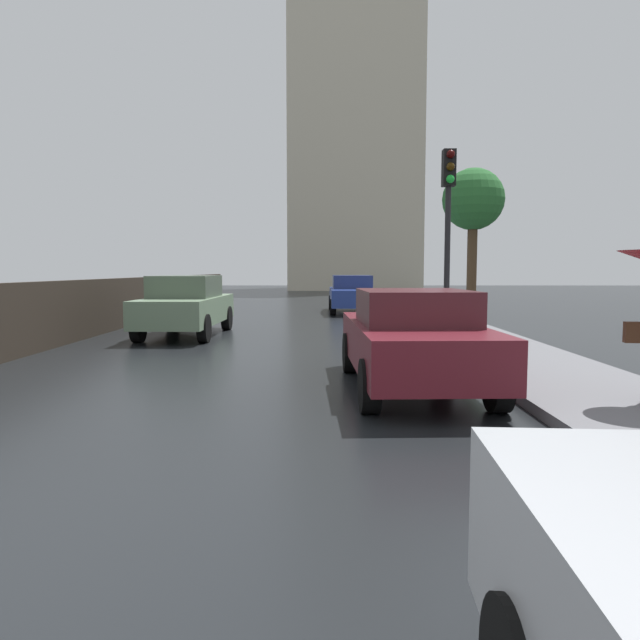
# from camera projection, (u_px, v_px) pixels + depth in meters

# --- Properties ---
(ground) EXTENTS (120.00, 120.00, 0.00)m
(ground) POSITION_uv_depth(u_px,v_px,m) (19.00, 597.00, 3.01)
(ground) COLOR black
(car_green_near_kerb) EXTENTS (1.81, 4.43, 1.53)m
(car_green_near_kerb) POSITION_uv_depth(u_px,v_px,m) (186.00, 305.00, 14.90)
(car_green_near_kerb) COLOR slate
(car_green_near_kerb) RESTS_ON ground
(car_maroon_mid_road) EXTENTS (1.86, 4.25, 1.40)m
(car_maroon_mid_road) POSITION_uv_depth(u_px,v_px,m) (413.00, 338.00, 8.19)
(car_maroon_mid_road) COLOR maroon
(car_maroon_mid_road) RESTS_ON ground
(car_blue_behind_camera) EXTENTS (1.80, 4.59, 1.46)m
(car_blue_behind_camera) POSITION_uv_depth(u_px,v_px,m) (352.00, 294.00, 22.99)
(car_blue_behind_camera) COLOR navy
(car_blue_behind_camera) RESTS_ON ground
(traffic_light) EXTENTS (0.26, 0.39, 4.02)m
(traffic_light) POSITION_uv_depth(u_px,v_px,m) (448.00, 209.00, 12.17)
(traffic_light) COLOR black
(traffic_light) RESTS_ON sidewalk_strip
(street_tree_near) EXTENTS (2.17, 2.17, 5.25)m
(street_tree_near) POSITION_uv_depth(u_px,v_px,m) (473.00, 202.00, 20.68)
(street_tree_near) COLOR #4C3823
(street_tree_near) RESTS_ON ground
(distant_tower) EXTENTS (11.79, 11.18, 31.78)m
(distant_tower) POSITION_uv_depth(u_px,v_px,m) (359.00, 102.00, 49.66)
(distant_tower) COLOR beige
(distant_tower) RESTS_ON ground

